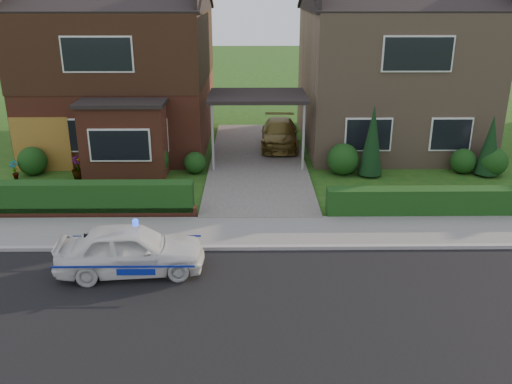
{
  "coord_description": "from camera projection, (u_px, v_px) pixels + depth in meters",
  "views": [
    {
      "loc": [
        -0.3,
        -10.08,
        6.58
      ],
      "look_at": [
        -0.15,
        3.5,
        1.5
      ],
      "focal_mm": 38.0,
      "sensor_mm": 36.0,
      "label": 1
    }
  ],
  "objects": [
    {
      "name": "potted_plant_c",
      "position": [
        78.0,
        168.0,
        19.9
      ],
      "size": [
        0.64,
        0.64,
        0.84
      ],
      "primitive_type": "imported",
      "rotation": [
        0.0,
        0.0,
        1.05
      ],
      "color": "gray",
      "rests_on": "ground"
    },
    {
      "name": "house_left",
      "position": [
        123.0,
        58.0,
        23.37
      ],
      "size": [
        7.5,
        9.53,
        7.25
      ],
      "color": "brown",
      "rests_on": "ground"
    },
    {
      "name": "road",
      "position": [
        265.0,
        313.0,
        11.74
      ],
      "size": [
        60.0,
        6.0,
        0.02
      ],
      "primitive_type": "cube",
      "color": "black",
      "rests_on": "ground"
    },
    {
      "name": "shrub_left_far",
      "position": [
        32.0,
        161.0,
        20.36
      ],
      "size": [
        1.08,
        1.08,
        1.08
      ],
      "primitive_type": "sphere",
      "color": "black",
      "rests_on": "ground"
    },
    {
      "name": "police_car",
      "position": [
        131.0,
        250.0,
        13.24
      ],
      "size": [
        3.3,
        3.7,
        1.39
      ],
      "rotation": [
        0.0,
        0.0,
        1.66
      ],
      "color": "silver",
      "rests_on": "ground"
    },
    {
      "name": "shrub_left_mid",
      "position": [
        151.0,
        159.0,
        20.18
      ],
      "size": [
        1.32,
        1.32,
        1.32
      ],
      "primitive_type": "sphere",
      "color": "black",
      "rests_on": "ground"
    },
    {
      "name": "sidewalk",
      "position": [
        261.0,
        232.0,
        15.57
      ],
      "size": [
        60.0,
        2.0,
        0.1
      ],
      "primitive_type": "cube",
      "color": "slate",
      "rests_on": "ground"
    },
    {
      "name": "ground",
      "position": [
        265.0,
        313.0,
        11.74
      ],
      "size": [
        120.0,
        120.0,
        0.0
      ],
      "primitive_type": "plane",
      "color": "#185015",
      "rests_on": "ground"
    },
    {
      "name": "dwarf_wall",
      "position": [
        71.0,
        212.0,
        16.58
      ],
      "size": [
        7.7,
        0.25,
        0.36
      ],
      "primitive_type": "cube",
      "color": "brown",
      "rests_on": "ground"
    },
    {
      "name": "garage_door",
      "position": [
        42.0,
        145.0,
        20.61
      ],
      "size": [
        2.2,
        0.1,
        2.1
      ],
      "primitive_type": "cube",
      "color": "olive",
      "rests_on": "ground"
    },
    {
      "name": "potted_plant_a",
      "position": [
        15.0,
        170.0,
        19.95
      ],
      "size": [
        0.44,
        0.36,
        0.71
      ],
      "primitive_type": "imported",
      "rotation": [
        0.0,
        0.0,
        -0.33
      ],
      "color": "gray",
      "rests_on": "ground"
    },
    {
      "name": "potted_plant_b",
      "position": [
        120.0,
        190.0,
        18.05
      ],
      "size": [
        0.45,
        0.42,
        0.66
      ],
      "primitive_type": "imported",
      "rotation": [
        0.0,
        0.0,
        1.13
      ],
      "color": "gray",
      "rests_on": "ground"
    },
    {
      "name": "carport_link",
      "position": [
        258.0,
        97.0,
        21.07
      ],
      "size": [
        3.8,
        3.0,
        2.77
      ],
      "color": "black",
      "rests_on": "ground"
    },
    {
      "name": "driveway",
      "position": [
        258.0,
        161.0,
        22.02
      ],
      "size": [
        3.8,
        12.0,
        0.12
      ],
      "primitive_type": "cube",
      "color": "#666059",
      "rests_on": "ground"
    },
    {
      "name": "conifer_a",
      "position": [
        372.0,
        143.0,
        19.95
      ],
      "size": [
        0.9,
        0.9,
        2.6
      ],
      "primitive_type": "cone",
      "color": "black",
      "rests_on": "ground"
    },
    {
      "name": "shrub_right_far",
      "position": [
        493.0,
        162.0,
        20.27
      ],
      "size": [
        1.08,
        1.08,
        1.08
      ],
      "primitive_type": "sphere",
      "color": "black",
      "rests_on": "ground"
    },
    {
      "name": "shrub_left_near",
      "position": [
        195.0,
        163.0,
        20.56
      ],
      "size": [
        0.84,
        0.84,
        0.84
      ],
      "primitive_type": "sphere",
      "color": "black",
      "rests_on": "ground"
    },
    {
      "name": "hedge_left",
      "position": [
        73.0,
        216.0,
        16.78
      ],
      "size": [
        7.5,
        0.55,
        0.9
      ],
      "primitive_type": "cube",
      "color": "black",
      "rests_on": "ground"
    },
    {
      "name": "house_right",
      "position": [
        389.0,
        61.0,
        23.63
      ],
      "size": [
        7.5,
        8.06,
        7.25
      ],
      "color": "#8F7157",
      "rests_on": "ground"
    },
    {
      "name": "hedge_right",
      "position": [
        446.0,
        216.0,
        16.82
      ],
      "size": [
        7.5,
        0.55,
        0.8
      ],
      "primitive_type": "cube",
      "color": "black",
      "rests_on": "ground"
    },
    {
      "name": "driveway_car",
      "position": [
        280.0,
        133.0,
        23.69
      ],
      "size": [
        1.75,
        3.95,
        1.13
      ],
      "primitive_type": "imported",
      "rotation": [
        0.0,
        0.0,
        -0.04
      ],
      "color": "brown",
      "rests_on": "driveway"
    },
    {
      "name": "shrub_right_mid",
      "position": [
        463.0,
        161.0,
        20.56
      ],
      "size": [
        0.96,
        0.96,
        0.96
      ],
      "primitive_type": "sphere",
      "color": "black",
      "rests_on": "ground"
    },
    {
      "name": "conifer_b",
      "position": [
        490.0,
        147.0,
        20.07
      ],
      "size": [
        0.9,
        0.9,
        2.2
      ],
      "primitive_type": "cone",
      "color": "black",
      "rests_on": "ground"
    },
    {
      "name": "shrub_right_near",
      "position": [
        343.0,
        159.0,
        20.37
      ],
      "size": [
        1.2,
        1.2,
        1.2
      ],
      "primitive_type": "sphere",
      "color": "black",
      "rests_on": "ground"
    },
    {
      "name": "kerb",
      "position": [
        262.0,
        248.0,
        14.58
      ],
      "size": [
        60.0,
        0.16,
        0.12
      ],
      "primitive_type": "cube",
      "color": "#9E9993",
      "rests_on": "ground"
    }
  ]
}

